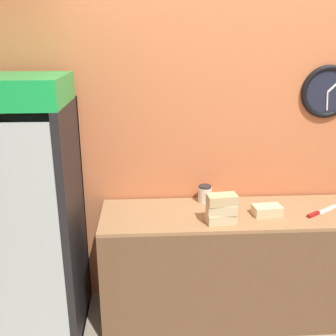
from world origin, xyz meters
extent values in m
cube|color=#D17547|center=(0.00, 1.17, 1.35)|extent=(5.20, 0.06, 2.70)
torus|color=black|center=(0.71, 1.13, 1.72)|extent=(0.40, 0.04, 0.40)
cylinder|color=#1E2338|center=(0.71, 1.13, 1.72)|extent=(0.32, 0.01, 0.32)
cube|color=white|center=(0.74, 1.12, 1.75)|extent=(0.07, 0.01, 0.07)
cube|color=white|center=(0.72, 1.12, 1.65)|extent=(0.02, 0.01, 0.14)
cube|color=brown|center=(0.00, 0.84, 0.43)|extent=(1.96, 0.57, 0.86)
cube|color=#9E754C|center=(0.00, 0.84, 0.87)|extent=(1.96, 0.57, 0.02)
cube|color=black|center=(-1.48, 1.10, 0.85)|extent=(0.70, 0.04, 1.71)
cube|color=black|center=(-1.16, 0.79, 0.85)|extent=(0.05, 0.66, 1.71)
cube|color=black|center=(-1.48, 0.79, 0.03)|extent=(0.70, 0.66, 0.05)
cube|color=white|center=(-1.48, 1.08, 0.85)|extent=(0.60, 0.02, 1.61)
cube|color=silver|center=(-1.48, 0.45, 0.85)|extent=(0.60, 0.01, 1.61)
cube|color=green|center=(-1.48, 0.76, 1.80)|extent=(0.70, 0.60, 0.18)
cube|color=silver|center=(-1.48, 0.77, 0.48)|extent=(0.58, 0.54, 0.01)
cube|color=silver|center=(-1.48, 0.77, 0.86)|extent=(0.58, 0.54, 0.01)
cube|color=silver|center=(-1.48, 0.77, 1.24)|extent=(0.58, 0.54, 0.01)
cylinder|color=orange|center=(-1.42, 0.54, 0.57)|extent=(0.06, 0.06, 0.16)
cylinder|color=orange|center=(-1.42, 0.54, 0.69)|extent=(0.02, 0.02, 0.07)
cylinder|color=#B2231E|center=(-1.44, 0.54, 0.95)|extent=(0.06, 0.06, 0.16)
cylinder|color=#B2231E|center=(-1.44, 0.54, 1.06)|extent=(0.02, 0.02, 0.07)
cylinder|color=#5B2D19|center=(-1.58, 0.55, 0.96)|extent=(0.08, 0.08, 0.18)
cylinder|color=gold|center=(-1.43, 0.55, 1.33)|extent=(0.07, 0.07, 0.16)
cylinder|color=gold|center=(-1.43, 0.55, 1.45)|extent=(0.03, 0.03, 0.07)
cylinder|color=navy|center=(-1.24, 0.54, 0.93)|extent=(0.06, 0.06, 0.11)
cylinder|color=navy|center=(-1.24, 0.54, 1.01)|extent=(0.02, 0.02, 0.05)
cylinder|color=#72337F|center=(-1.33, 0.54, 0.95)|extent=(0.06, 0.06, 0.17)
cylinder|color=#72337F|center=(-1.33, 0.54, 1.07)|extent=(0.02, 0.02, 0.07)
cylinder|color=gold|center=(-1.29, 0.55, 0.57)|extent=(0.07, 0.07, 0.17)
cylinder|color=gold|center=(-1.29, 0.55, 0.70)|extent=(0.03, 0.03, 0.07)
cube|color=beige|center=(-0.13, 0.68, 0.92)|extent=(0.21, 0.13, 0.07)
cube|color=beige|center=(-0.13, 0.68, 0.99)|extent=(0.21, 0.12, 0.07)
cube|color=tan|center=(-0.13, 0.68, 1.06)|extent=(0.21, 0.13, 0.07)
cube|color=beige|center=(0.22, 0.78, 0.92)|extent=(0.22, 0.14, 0.07)
cube|color=silver|center=(0.70, 0.84, 0.89)|extent=(0.23, 0.17, 0.00)
cube|color=maroon|center=(0.55, 0.74, 0.90)|extent=(0.11, 0.09, 0.02)
cylinder|color=silver|center=(-0.19, 1.05, 0.95)|extent=(0.11, 0.11, 0.12)
cylinder|color=#262628|center=(-0.19, 1.05, 1.01)|extent=(0.10, 0.10, 0.01)
camera|label=1|loc=(-0.64, -1.75, 2.12)|focal=42.00mm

